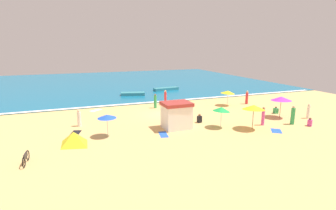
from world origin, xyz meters
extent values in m
plane|color=#E5B26B|center=(0.00, 0.00, 0.00)|extent=(60.00, 60.00, 0.00)
cube|color=#146B93|center=(0.00, 28.00, 0.05)|extent=(60.00, 44.00, 0.10)
cube|color=white|center=(0.00, 6.30, 0.10)|extent=(57.00, 0.70, 0.01)
cube|color=white|center=(-0.59, -5.18, 1.09)|extent=(2.46, 2.06, 2.19)
cube|color=#A5332D|center=(-0.59, -5.18, 2.34)|extent=(2.62, 2.18, 0.30)
cylinder|color=silver|center=(9.29, 1.33, 0.94)|extent=(0.05, 0.05, 1.88)
cone|color=yellow|center=(9.29, 1.33, 1.75)|extent=(2.40, 2.39, 0.46)
cylinder|color=silver|center=(3.44, -6.49, 0.97)|extent=(0.05, 0.05, 1.94)
cone|color=green|center=(3.44, -6.49, 1.79)|extent=(1.82, 1.80, 0.54)
cylinder|color=#4C3823|center=(5.93, -7.95, 1.12)|extent=(0.05, 0.05, 2.24)
cone|color=yellow|center=(5.93, -7.95, 2.08)|extent=(2.88, 2.89, 0.56)
cylinder|color=#4C3823|center=(11.32, -5.67, 1.12)|extent=(0.05, 0.05, 2.24)
cone|color=#B733C6|center=(11.32, -5.67, 2.08)|extent=(2.22, 2.23, 0.49)
cylinder|color=silver|center=(-6.96, -5.24, 0.94)|extent=(0.05, 0.05, 1.88)
cone|color=blue|center=(-6.96, -5.24, 1.78)|extent=(2.11, 2.11, 0.33)
pyramid|color=yellow|center=(-9.70, -6.25, 0.52)|extent=(2.71, 2.78, 1.04)
torus|color=black|center=(-12.81, -9.24, 0.33)|extent=(0.12, 0.72, 0.72)
torus|color=black|center=(-12.72, -8.14, 0.33)|extent=(0.12, 0.72, 0.72)
cube|color=black|center=(-12.77, -8.69, 0.55)|extent=(0.14, 0.88, 0.36)
cube|color=blue|center=(3.46, 2.04, 0.32)|extent=(0.52, 0.52, 0.64)
sphere|color=#DBA884|center=(3.46, 2.04, 0.75)|extent=(0.24, 0.24, 0.24)
cylinder|color=#D84CA5|center=(7.67, -7.29, 0.79)|extent=(0.40, 0.40, 1.58)
sphere|color=#9E6B47|center=(7.67, -7.29, 1.68)|extent=(0.23, 0.23, 0.23)
cylinder|color=red|center=(12.20, 1.20, 0.76)|extent=(0.37, 0.37, 1.51)
sphere|color=#DBA884|center=(12.20, 1.20, 1.64)|extent=(0.28, 0.28, 0.28)
cylinder|color=green|center=(10.59, -8.10, 0.82)|extent=(0.40, 0.40, 1.63)
sphere|color=#DBA884|center=(10.59, -8.10, 1.75)|extent=(0.25, 0.25, 0.25)
cylinder|color=red|center=(1.91, 4.55, 0.84)|extent=(0.38, 0.38, 1.68)
sphere|color=#DBA884|center=(1.91, 4.55, 1.81)|extent=(0.28, 0.28, 0.28)
cube|color=black|center=(2.30, -4.31, 0.33)|extent=(0.44, 0.44, 0.67)
sphere|color=brown|center=(2.30, -4.31, 0.78)|extent=(0.24, 0.24, 0.24)
cube|color=green|center=(12.18, -4.14, 0.30)|extent=(0.52, 0.52, 0.60)
sphere|color=brown|center=(12.18, -4.14, 0.70)|extent=(0.22, 0.22, 0.22)
cylinder|color=white|center=(13.88, -7.00, 0.68)|extent=(0.30, 0.30, 1.36)
sphere|color=beige|center=(13.88, -7.00, 1.46)|extent=(0.22, 0.22, 0.22)
cube|color=#D84CA5|center=(11.71, -9.15, 0.31)|extent=(0.52, 0.52, 0.62)
sphere|color=brown|center=(11.71, -9.15, 0.72)|extent=(0.24, 0.24, 0.24)
cylinder|color=green|center=(0.12, 3.30, 0.79)|extent=(0.46, 0.46, 1.57)
sphere|color=brown|center=(0.12, 3.30, 1.67)|extent=(0.22, 0.22, 0.22)
cylinder|color=white|center=(-9.08, -1.29, 0.70)|extent=(0.40, 0.40, 1.40)
sphere|color=beige|center=(-9.08, -1.29, 1.51)|extent=(0.26, 0.26, 0.26)
cube|color=white|center=(-6.95, 4.64, 0.01)|extent=(1.63, 1.48, 0.01)
cube|color=blue|center=(-2.36, -6.48, 0.01)|extent=(0.97, 1.74, 0.01)
cube|color=green|center=(-0.25, -3.96, 0.01)|extent=(1.33, 1.15, 0.01)
cube|color=blue|center=(7.59, -9.22, 0.01)|extent=(1.50, 1.61, 0.01)
cube|color=black|center=(-9.51, -3.26, 0.01)|extent=(1.11, 1.55, 0.01)
cube|color=teal|center=(-0.63, 12.15, 0.33)|extent=(3.85, 2.23, 0.46)
cube|color=teal|center=(5.80, 14.72, 0.33)|extent=(4.45, 1.64, 0.45)
camera|label=1|loc=(-9.74, -27.01, 7.60)|focal=28.10mm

